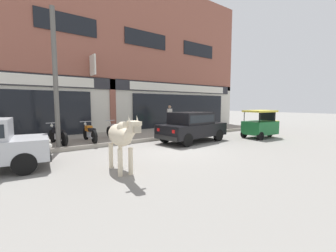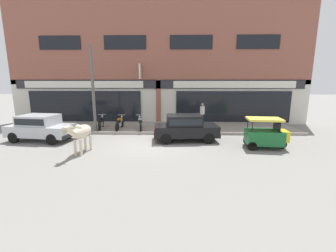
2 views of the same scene
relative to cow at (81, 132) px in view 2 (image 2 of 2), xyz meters
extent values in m
plane|color=gray|center=(3.07, 1.52, -1.01)|extent=(90.00, 90.00, 0.00)
cube|color=gray|center=(3.07, 5.60, -0.92)|extent=(19.00, 3.76, 0.17)
cube|color=#8E5142|center=(3.07, 7.75, 5.61)|extent=(23.00, 0.55, 7.12)
cube|color=beige|center=(3.07, 7.75, 0.69)|extent=(23.00, 0.55, 3.40)
cube|color=#28282D|center=(3.07, 7.44, 2.04)|extent=(22.08, 0.08, 0.64)
cube|color=black|center=(-2.68, 7.43, 0.34)|extent=(8.74, 0.10, 2.40)
cube|color=silver|center=(-2.68, 7.41, 2.04)|extent=(9.20, 0.05, 0.52)
cube|color=#8E5142|center=(3.07, 7.46, 0.69)|extent=(0.36, 0.12, 3.40)
cube|color=black|center=(8.82, 7.43, 0.34)|extent=(8.74, 0.10, 2.40)
cube|color=silver|center=(8.82, 7.41, 2.04)|extent=(9.20, 0.05, 0.52)
cube|color=black|center=(-4.26, 7.45, 5.10)|extent=(3.13, 0.06, 1.00)
cube|color=black|center=(0.63, 7.45, 5.10)|extent=(3.13, 0.06, 1.00)
cube|color=black|center=(5.52, 7.45, 5.10)|extent=(3.13, 0.06, 1.00)
cube|color=black|center=(10.41, 7.45, 5.10)|extent=(3.13, 0.06, 1.00)
cube|color=silver|center=(1.77, 7.03, 2.99)|extent=(0.08, 0.80, 1.10)
ellipsoid|color=beige|center=(0.01, 0.10, 0.01)|extent=(0.71, 1.46, 0.60)
sphere|color=beige|center=(-0.03, -0.18, 0.24)|extent=(0.32, 0.32, 0.32)
cylinder|color=beige|center=(0.09, -0.35, -0.65)|extent=(0.12, 0.12, 0.72)
cylinder|color=beige|center=(-0.19, -0.31, -0.65)|extent=(0.12, 0.12, 0.72)
cylinder|color=beige|center=(0.22, 0.51, -0.65)|extent=(0.12, 0.12, 0.72)
cylinder|color=beige|center=(-0.07, 0.55, -0.65)|extent=(0.12, 0.12, 0.72)
cylinder|color=beige|center=(-0.10, -0.71, 0.16)|extent=(0.30, 0.49, 0.43)
cube|color=beige|center=(-0.14, -0.97, 0.33)|extent=(0.27, 0.39, 0.26)
cube|color=tan|center=(-0.16, -1.15, 0.29)|extent=(0.18, 0.16, 0.14)
cone|color=beige|center=(-0.03, -0.95, 0.51)|extent=(0.07, 0.12, 0.19)
cone|color=beige|center=(-0.23, -0.92, 0.51)|extent=(0.07, 0.12, 0.19)
cube|color=beige|center=(0.03, -0.91, 0.39)|extent=(0.14, 0.06, 0.10)
cube|color=beige|center=(-0.28, -0.87, 0.39)|extent=(0.14, 0.06, 0.10)
cylinder|color=beige|center=(0.12, 0.83, -0.21)|extent=(0.06, 0.17, 0.60)
cylinder|color=black|center=(6.04, 3.20, -0.71)|extent=(0.61, 0.23, 0.60)
cylinder|color=black|center=(6.15, 1.76, -0.71)|extent=(0.61, 0.23, 0.60)
cylinder|color=black|center=(3.74, 3.01, -0.71)|extent=(0.61, 0.23, 0.60)
cylinder|color=black|center=(3.86, 1.57, -0.71)|extent=(0.61, 0.23, 0.60)
cube|color=black|center=(4.95, 2.39, -0.41)|extent=(3.62, 1.88, 0.60)
cube|color=black|center=(4.85, 2.38, 0.17)|extent=(2.01, 1.59, 0.56)
cube|color=black|center=(4.85, 2.38, 0.17)|extent=(1.86, 1.60, 0.35)
cube|color=black|center=(6.67, 2.53, -0.63)|extent=(0.24, 1.52, 0.20)
cube|color=black|center=(3.23, 2.24, -0.63)|extent=(0.24, 1.52, 0.20)
sphere|color=silver|center=(6.66, 3.01, -0.33)|extent=(0.14, 0.14, 0.14)
sphere|color=silver|center=(6.74, 2.05, -0.33)|extent=(0.14, 0.14, 0.14)
cube|color=red|center=(3.16, 2.74, -0.31)|extent=(0.04, 0.16, 0.14)
cube|color=red|center=(3.24, 1.75, -0.31)|extent=(0.04, 0.16, 0.14)
cylinder|color=black|center=(-1.94, 2.75, -0.71)|extent=(0.62, 0.26, 0.60)
cylinder|color=black|center=(-2.13, 1.32, -0.71)|extent=(0.62, 0.26, 0.60)
cylinder|color=black|center=(-4.22, 3.06, -0.71)|extent=(0.62, 0.26, 0.60)
cylinder|color=black|center=(-4.41, 1.63, -0.71)|extent=(0.62, 0.26, 0.60)
cube|color=#B2B5BA|center=(-3.18, 2.19, -0.41)|extent=(3.68, 2.06, 0.60)
cube|color=#B2B5BA|center=(-3.28, 2.20, 0.17)|extent=(2.08, 1.68, 0.56)
cube|color=black|center=(-3.28, 2.20, 0.17)|extent=(1.93, 1.68, 0.35)
cube|color=black|center=(-1.46, 1.96, -0.63)|extent=(0.32, 1.52, 0.20)
cube|color=black|center=(-4.89, 2.42, -0.63)|extent=(0.32, 1.52, 0.20)
sphere|color=silver|center=(-1.37, 2.43, -0.33)|extent=(0.14, 0.14, 0.14)
sphere|color=silver|center=(-1.50, 1.48, -0.33)|extent=(0.14, 0.14, 0.14)
cube|color=red|center=(-4.85, 2.92, -0.31)|extent=(0.05, 0.16, 0.14)
cube|color=red|center=(-4.98, 1.94, -0.31)|extent=(0.05, 0.16, 0.14)
cylinder|color=black|center=(9.67, 0.97, -0.79)|extent=(0.45, 0.17, 0.44)
cylinder|color=black|center=(8.18, 1.65, -0.79)|extent=(0.45, 0.17, 0.44)
cylinder|color=black|center=(8.07, 0.61, -0.79)|extent=(0.45, 0.17, 0.44)
cube|color=#19602D|center=(8.77, 1.06, -0.44)|extent=(1.82, 1.34, 0.70)
cube|color=yellow|center=(9.67, 0.97, -0.34)|extent=(0.45, 0.90, 0.52)
cylinder|color=black|center=(9.40, 1.49, 0.19)|extent=(0.04, 0.04, 0.55)
cylinder|color=black|center=(9.29, 0.51, 0.19)|extent=(0.04, 0.04, 0.55)
cylinder|color=black|center=(8.12, 1.63, 0.19)|extent=(0.04, 0.04, 0.55)
cylinder|color=black|center=(8.02, 0.65, 0.19)|extent=(0.04, 0.04, 0.55)
cube|color=#DBCC42|center=(8.72, 1.07, 0.46)|extent=(1.72, 1.27, 0.10)
cube|color=black|center=(9.34, 1.00, 0.18)|extent=(0.13, 0.93, 0.50)
cylinder|color=black|center=(-0.72, 5.35, -0.55)|extent=(0.19, 0.57, 0.56)
cylinder|color=black|center=(-0.52, 4.11, -0.55)|extent=(0.19, 0.57, 0.56)
cube|color=#B2B5BA|center=(-0.62, 4.71, -0.51)|extent=(0.25, 0.35, 0.24)
cube|color=black|center=(-0.64, 4.87, -0.25)|extent=(0.30, 0.43, 0.24)
cube|color=black|center=(-0.58, 4.47, -0.27)|extent=(0.30, 0.55, 0.12)
cylinder|color=#B2B5BA|center=(-0.71, 5.29, -0.25)|extent=(0.08, 0.27, 0.59)
cylinder|color=#B2B5BA|center=(-0.71, 5.33, 0.03)|extent=(0.52, 0.11, 0.03)
sphere|color=silver|center=(-0.72, 5.39, -0.09)|extent=(0.12, 0.12, 0.12)
cylinder|color=#B2B5BA|center=(-0.67, 4.34, -0.59)|extent=(0.13, 0.48, 0.06)
cylinder|color=black|center=(0.68, 5.21, -0.55)|extent=(0.11, 0.56, 0.56)
cylinder|color=black|center=(0.66, 3.96, -0.55)|extent=(0.11, 0.56, 0.56)
cube|color=#B2B5BA|center=(0.67, 4.56, -0.51)|extent=(0.21, 0.32, 0.24)
cube|color=orange|center=(0.67, 4.72, -0.25)|extent=(0.25, 0.41, 0.24)
cube|color=black|center=(0.66, 4.33, -0.27)|extent=(0.23, 0.52, 0.12)
cylinder|color=#B2B5BA|center=(0.68, 5.15, -0.25)|extent=(0.05, 0.27, 0.59)
cylinder|color=#B2B5BA|center=(0.68, 5.19, 0.03)|extent=(0.52, 0.04, 0.03)
sphere|color=silver|center=(0.68, 5.25, -0.09)|extent=(0.12, 0.12, 0.12)
cylinder|color=#B2B5BA|center=(0.55, 4.21, -0.59)|extent=(0.07, 0.48, 0.06)
cylinder|color=black|center=(1.92, 5.23, -0.55)|extent=(0.20, 0.57, 0.56)
cylinder|color=black|center=(2.16, 4.00, -0.55)|extent=(0.20, 0.57, 0.56)
cube|color=#B2B5BA|center=(2.05, 4.59, -0.51)|extent=(0.26, 0.35, 0.24)
cube|color=#A8AAB2|center=(2.02, 4.75, -0.25)|extent=(0.31, 0.44, 0.24)
cube|color=black|center=(2.09, 4.36, -0.27)|extent=(0.31, 0.55, 0.12)
cylinder|color=#B2B5BA|center=(1.94, 5.17, -0.25)|extent=(0.09, 0.27, 0.59)
cylinder|color=#B2B5BA|center=(1.93, 5.21, 0.03)|extent=(0.52, 0.13, 0.03)
sphere|color=silver|center=(1.92, 5.27, -0.09)|extent=(0.12, 0.12, 0.12)
cylinder|color=#B2B5BA|center=(2.01, 4.22, -0.59)|extent=(0.15, 0.48, 0.06)
cylinder|color=#2D2D33|center=(6.29, 5.83, -0.42)|extent=(0.11, 0.11, 0.82)
cylinder|color=#2D2D33|center=(6.29, 6.01, -0.42)|extent=(0.11, 0.11, 0.82)
cylinder|color=silver|center=(6.29, 5.92, 0.27)|extent=(0.32, 0.32, 0.56)
cylinder|color=silver|center=(6.30, 5.71, 0.24)|extent=(0.08, 0.08, 0.56)
cylinder|color=silver|center=(6.29, 6.13, 0.24)|extent=(0.08, 0.08, 0.56)
sphere|color=tan|center=(6.29, 5.92, 0.67)|extent=(0.20, 0.20, 0.20)
cylinder|color=#595651|center=(-0.75, 4.02, 1.83)|extent=(0.18, 0.18, 5.32)
camera|label=1|loc=(-2.65, -5.54, 0.86)|focal=24.00mm
camera|label=2|loc=(4.27, -9.94, 2.32)|focal=24.00mm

